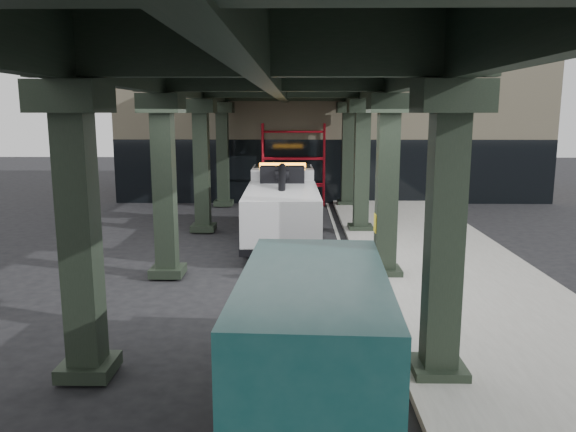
{
  "coord_description": "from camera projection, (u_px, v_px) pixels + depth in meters",
  "views": [
    {
      "loc": [
        0.19,
        -12.99,
        4.5
      ],
      "look_at": [
        -0.06,
        2.21,
        1.7
      ],
      "focal_mm": 35.0,
      "sensor_mm": 36.0,
      "label": 1
    }
  ],
  "objects": [
    {
      "name": "lane_stripe",
      "position": [
        351.0,
        278.0,
        15.53
      ],
      "size": [
        0.12,
        38.0,
        0.01
      ],
      "primitive_type": "cube",
      "color": "silver",
      "rests_on": "ground"
    },
    {
      "name": "towed_van",
      "position": [
        314.0,
        336.0,
        8.38
      ],
      "size": [
        2.47,
        5.69,
        2.27
      ],
      "rotation": [
        0.0,
        0.0,
        -0.05
      ],
      "color": "#113E3E",
      "rests_on": "ground"
    },
    {
      "name": "building",
      "position": [
        329.0,
        122.0,
        32.5
      ],
      "size": [
        22.0,
        10.0,
        8.0
      ],
      "primitive_type": "cube",
      "color": "#C6B793",
      "rests_on": "ground"
    },
    {
      "name": "sidewalk",
      "position": [
        453.0,
        276.0,
        15.47
      ],
      "size": [
        5.0,
        40.0,
        0.15
      ],
      "primitive_type": "cube",
      "color": "gray",
      "rests_on": "ground"
    },
    {
      "name": "scaffolding",
      "position": [
        293.0,
        162.0,
        27.61
      ],
      "size": [
        3.08,
        0.88,
        4.0
      ],
      "color": "#B20E1B",
      "rests_on": "ground"
    },
    {
      "name": "tow_truck",
      "position": [
        282.0,
        203.0,
        19.99
      ],
      "size": [
        2.66,
        8.42,
        2.74
      ],
      "rotation": [
        0.0,
        0.0,
        0.02
      ],
      "color": "black",
      "rests_on": "ground"
    },
    {
      "name": "ground",
      "position": [
        289.0,
        301.0,
        13.59
      ],
      "size": [
        90.0,
        90.0,
        0.0
      ],
      "primitive_type": "plane",
      "color": "black",
      "rests_on": "ground"
    },
    {
      "name": "viaduct",
      "position": [
        275.0,
        75.0,
        14.58
      ],
      "size": [
        7.4,
        32.0,
        6.4
      ],
      "color": "black",
      "rests_on": "ground"
    }
  ]
}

